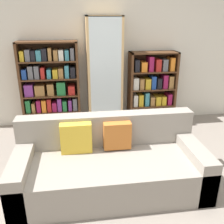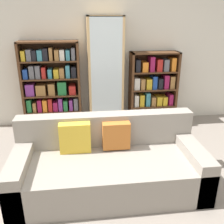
% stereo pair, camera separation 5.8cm
% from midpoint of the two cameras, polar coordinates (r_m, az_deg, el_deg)
% --- Properties ---
extents(ground_plane, '(16.00, 16.00, 0.00)m').
position_cam_midpoint_polar(ground_plane, '(2.86, 3.08, -20.76)').
color(ground_plane, gray).
extents(wall_back, '(6.30, 0.06, 2.70)m').
position_cam_midpoint_polar(wall_back, '(4.55, -1.94, 14.13)').
color(wall_back, silver).
rests_on(wall_back, ground).
extents(couch, '(2.14, 0.94, 0.80)m').
position_cam_midpoint_polar(couch, '(2.97, -0.27, -12.09)').
color(couch, gray).
rests_on(couch, ground).
extents(bookshelf_left, '(0.99, 0.32, 1.52)m').
position_cam_midpoint_polar(bookshelf_left, '(4.48, -13.21, 5.27)').
color(bookshelf_left, '#4C2D19').
rests_on(bookshelf_left, ground).
extents(display_cabinet, '(0.60, 0.36, 1.92)m').
position_cam_midpoint_polar(display_cabinet, '(4.40, -1.12, 8.72)').
color(display_cabinet, tan).
rests_on(display_cabinet, ground).
extents(bookshelf_right, '(0.86, 0.32, 1.32)m').
position_cam_midpoint_polar(bookshelf_right, '(4.67, 9.61, 5.02)').
color(bookshelf_right, '#4C2D19').
rests_on(bookshelf_right, ground).
extents(wine_bottle, '(0.09, 0.09, 0.38)m').
position_cam_midpoint_polar(wine_bottle, '(4.21, 3.84, -3.43)').
color(wine_bottle, '#192333').
rests_on(wine_bottle, ground).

